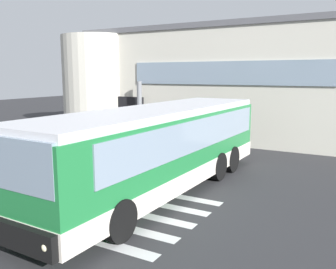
{
  "coord_description": "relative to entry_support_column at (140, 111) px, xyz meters",
  "views": [
    {
      "loc": [
        7.82,
        -11.93,
        3.75
      ],
      "look_at": [
        1.17,
        -0.22,
        1.5
      ],
      "focal_mm": 38.8,
      "sensor_mm": 36.0,
      "label": 1
    }
  ],
  "objects": [
    {
      "name": "bus_main_foreground",
      "position": [
        5.86,
        -7.64,
        -0.34
      ],
      "size": [
        3.25,
        10.9,
        2.7
      ],
      "color": "#1E7238",
      "rests_on": "ground"
    },
    {
      "name": "ground_plane",
      "position": [
        3.9,
        -5.4,
        -1.68
      ],
      "size": [
        80.0,
        90.0,
        0.02
      ],
      "primitive_type": "cube",
      "color": "#2B2B2D",
      "rests_on": "ground"
    },
    {
      "name": "bay_paint_stripes",
      "position": [
        5.9,
        -9.6,
        -1.67
      ],
      "size": [
        4.4,
        3.96,
        0.01
      ],
      "color": "silver",
      "rests_on": "ground"
    },
    {
      "name": "passenger_near_column",
      "position": [
        0.8,
        -1.2,
        -0.74
      ],
      "size": [
        0.51,
        0.39,
        1.68
      ],
      "color": "#2D2D33",
      "rests_on": "ground"
    },
    {
      "name": "passenger_by_doorway",
      "position": [
        1.77,
        -0.39,
        -0.71
      ],
      "size": [
        0.51,
        0.51,
        1.68
      ],
      "color": "#1E2338",
      "rests_on": "ground"
    },
    {
      "name": "terminal_building",
      "position": [
        3.24,
        6.13,
        1.55
      ],
      "size": [
        18.61,
        13.8,
        6.45
      ],
      "color": "beige",
      "rests_on": "ground"
    },
    {
      "name": "entry_support_column",
      "position": [
        0.0,
        0.0,
        0.0
      ],
      "size": [
        0.28,
        0.28,
        3.34
      ],
      "primitive_type": "cylinder",
      "color": "slate",
      "rests_on": "ground"
    }
  ]
}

